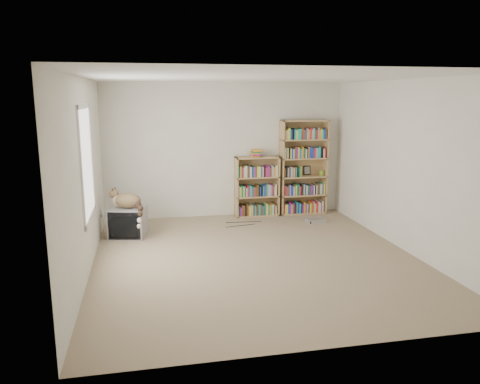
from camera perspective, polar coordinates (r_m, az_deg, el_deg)
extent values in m
cube|color=tan|center=(6.72, 1.94, -8.03)|extent=(4.50, 5.00, 0.01)
cube|color=white|center=(8.83, -1.80, 5.08)|extent=(4.50, 0.02, 2.50)
cube|color=white|center=(4.07, 10.31, -2.98)|extent=(4.50, 0.02, 2.50)
cube|color=white|center=(6.27, -18.39, 1.77)|extent=(0.02, 5.00, 2.50)
cube|color=white|center=(7.26, 19.57, 2.97)|extent=(0.02, 5.00, 2.50)
cube|color=white|center=(6.33, 2.10, 13.80)|extent=(4.50, 5.00, 0.02)
cube|color=white|center=(6.45, -18.17, 3.39)|extent=(0.02, 1.22, 1.52)
cube|color=gray|center=(7.84, -13.48, -3.58)|extent=(0.66, 0.62, 0.49)
cube|color=black|center=(7.62, -13.93, -4.05)|extent=(0.51, 0.14, 0.45)
cube|color=black|center=(7.61, -13.96, -4.15)|extent=(0.41, 0.10, 0.34)
cube|color=black|center=(7.95, -13.27, -3.44)|extent=(0.39, 0.35, 0.29)
ellipsoid|color=#382417|center=(7.73, -13.60, -1.02)|extent=(0.53, 0.44, 0.25)
ellipsoid|color=#382417|center=(7.69, -12.80, -1.12)|extent=(0.27, 0.28, 0.18)
ellipsoid|color=tan|center=(7.78, -14.68, -1.07)|extent=(0.23, 0.23, 0.20)
ellipsoid|color=#382417|center=(7.79, -15.15, -0.20)|extent=(0.20, 0.20, 0.15)
sphere|color=beige|center=(7.82, -15.56, -0.34)|extent=(0.08, 0.08, 0.06)
cone|color=black|center=(7.74, -15.25, 0.26)|extent=(0.08, 0.09, 0.08)
cone|color=black|center=(7.82, -14.99, 0.39)|extent=(0.08, 0.09, 0.08)
cube|color=#AB8155|center=(8.96, 5.07, 2.92)|extent=(0.02, 0.30, 1.81)
cube|color=#AB8155|center=(9.25, 10.32, 3.05)|extent=(0.02, 0.30, 1.81)
cube|color=#AB8155|center=(9.23, 7.45, 3.12)|extent=(0.91, 0.03, 1.81)
cube|color=#AB8155|center=(9.01, 7.89, 8.61)|extent=(0.91, 0.30, 0.02)
cube|color=#AB8155|center=(9.27, 7.58, -2.48)|extent=(0.91, 0.30, 0.03)
cube|color=#AB8155|center=(9.19, 7.64, -0.32)|extent=(0.91, 0.30, 0.03)
cube|color=#AB8155|center=(9.13, 7.70, 1.88)|extent=(0.91, 0.30, 0.02)
cube|color=#AB8155|center=(9.07, 7.77, 4.10)|extent=(0.91, 0.30, 0.02)
cube|color=#AB8155|center=(9.03, 7.83, 6.35)|extent=(0.91, 0.30, 0.02)
cube|color=red|center=(9.25, 7.60, -1.83)|extent=(0.83, 0.24, 0.19)
cube|color=#1B33B5|center=(9.17, 7.66, 0.34)|extent=(0.83, 0.24, 0.19)
cube|color=#12653F|center=(9.11, 7.72, 2.55)|extent=(0.83, 0.24, 0.19)
cube|color=beige|center=(9.06, 7.78, 4.78)|extent=(0.83, 0.24, 0.19)
cube|color=black|center=(9.02, 7.85, 7.03)|extent=(0.83, 0.24, 0.19)
cube|color=#AB8155|center=(8.81, -0.45, 0.58)|extent=(0.03, 0.30, 1.13)
cube|color=#AB8155|center=(9.00, 4.56, 0.78)|extent=(0.02, 0.30, 1.13)
cube|color=#AB8155|center=(9.03, 1.88, 0.84)|extent=(0.83, 0.03, 1.13)
cube|color=#AB8155|center=(8.81, 2.11, 4.23)|extent=(0.83, 0.30, 0.02)
cube|color=#AB8155|center=(9.02, 2.06, -2.78)|extent=(0.83, 0.30, 0.03)
cube|color=#AB8155|center=(8.93, 2.07, -0.48)|extent=(0.83, 0.30, 0.03)
cube|color=#AB8155|center=(8.86, 2.09, 1.85)|extent=(0.83, 0.30, 0.02)
cube|color=red|center=(8.99, 2.06, -2.12)|extent=(0.75, 0.24, 0.19)
cube|color=#1B33B5|center=(8.91, 2.08, 0.19)|extent=(0.75, 0.24, 0.19)
cube|color=#12653F|center=(8.85, 2.10, 2.54)|extent=(0.75, 0.24, 0.19)
cube|color=red|center=(8.82, 1.94, 4.75)|extent=(0.19, 0.24, 0.13)
cylinder|color=olive|center=(9.24, 9.91, 2.33)|extent=(0.09, 0.09, 0.10)
cube|color=black|center=(9.24, 8.15, 2.63)|extent=(0.14, 0.05, 0.18)
cube|color=#BABABF|center=(8.63, 9.24, -3.43)|extent=(0.37, 0.30, 0.08)
cube|color=silver|center=(8.19, -16.49, -2.54)|extent=(0.01, 0.08, 0.13)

